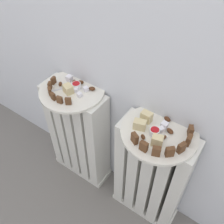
% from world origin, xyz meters
% --- Properties ---
extents(radiator_left, '(0.33, 0.13, 0.61)m').
position_xyz_m(radiator_left, '(-0.21, 0.28, 0.30)').
color(radiator_left, silver).
rests_on(radiator_left, ground_plane).
extents(radiator_right, '(0.33, 0.13, 0.61)m').
position_xyz_m(radiator_right, '(0.21, 0.28, 0.30)').
color(radiator_right, silver).
rests_on(radiator_right, ground_plane).
extents(plate_left, '(0.29, 0.29, 0.01)m').
position_xyz_m(plate_left, '(-0.21, 0.28, 0.62)').
color(plate_left, silver).
rests_on(plate_left, radiator_left).
extents(plate_right, '(0.29, 0.29, 0.01)m').
position_xyz_m(plate_right, '(0.21, 0.28, 0.62)').
color(plate_right, silver).
rests_on(plate_right, radiator_right).
extents(dark_cake_slice_left_0, '(0.02, 0.03, 0.03)m').
position_xyz_m(dark_cake_slice_left_0, '(-0.31, 0.27, 0.64)').
color(dark_cake_slice_left_0, '#56351E').
rests_on(dark_cake_slice_left_0, plate_left).
extents(dark_cake_slice_left_1, '(0.02, 0.03, 0.03)m').
position_xyz_m(dark_cake_slice_left_1, '(-0.30, 0.23, 0.64)').
color(dark_cake_slice_left_1, '#56351E').
rests_on(dark_cake_slice_left_1, plate_left).
extents(dark_cake_slice_left_2, '(0.03, 0.02, 0.03)m').
position_xyz_m(dark_cake_slice_left_2, '(-0.27, 0.20, 0.64)').
color(dark_cake_slice_left_2, '#56351E').
rests_on(dark_cake_slice_left_2, plate_left).
extents(dark_cake_slice_left_3, '(0.03, 0.02, 0.03)m').
position_xyz_m(dark_cake_slice_left_3, '(-0.24, 0.19, 0.64)').
color(dark_cake_slice_left_3, '#56351E').
rests_on(dark_cake_slice_left_3, plate_left).
extents(dark_cake_slice_left_4, '(0.03, 0.02, 0.03)m').
position_xyz_m(dark_cake_slice_left_4, '(-0.20, 0.19, 0.64)').
color(dark_cake_slice_left_4, '#56351E').
rests_on(dark_cake_slice_left_4, plate_left).
extents(dark_cake_slice_left_5, '(0.03, 0.02, 0.03)m').
position_xyz_m(dark_cake_slice_left_5, '(-0.16, 0.20, 0.64)').
color(dark_cake_slice_left_5, '#56351E').
rests_on(dark_cake_slice_left_5, plate_left).
extents(marble_cake_slice_left_0, '(0.05, 0.04, 0.04)m').
position_xyz_m(marble_cake_slice_left_0, '(-0.21, 0.26, 0.64)').
color(marble_cake_slice_left_0, beige).
rests_on(marble_cake_slice_left_0, plate_left).
extents(turkish_delight_left_0, '(0.03, 0.03, 0.03)m').
position_xyz_m(turkish_delight_left_0, '(-0.26, 0.32, 0.63)').
color(turkish_delight_left_0, white).
rests_on(turkish_delight_left_0, plate_left).
extents(turkish_delight_left_1, '(0.03, 0.03, 0.02)m').
position_xyz_m(turkish_delight_left_1, '(-0.16, 0.31, 0.63)').
color(turkish_delight_left_1, white).
rests_on(turkish_delight_left_1, plate_left).
extents(turkish_delight_left_2, '(0.02, 0.02, 0.02)m').
position_xyz_m(turkish_delight_left_2, '(-0.16, 0.26, 0.63)').
color(turkish_delight_left_2, white).
rests_on(turkish_delight_left_2, plate_left).
extents(turkish_delight_left_3, '(0.03, 0.03, 0.02)m').
position_xyz_m(turkish_delight_left_3, '(-0.19, 0.28, 0.63)').
color(turkish_delight_left_3, white).
rests_on(turkish_delight_left_3, plate_left).
extents(medjool_date_left_0, '(0.03, 0.03, 0.02)m').
position_xyz_m(medjool_date_left_0, '(-0.21, 0.33, 0.63)').
color(medjool_date_left_0, '#4C2814').
rests_on(medjool_date_left_0, plate_left).
extents(medjool_date_left_1, '(0.03, 0.03, 0.02)m').
position_xyz_m(medjool_date_left_1, '(-0.27, 0.27, 0.63)').
color(medjool_date_left_1, '#4C2814').
rests_on(medjool_date_left_1, plate_left).
extents(medjool_date_left_2, '(0.03, 0.03, 0.02)m').
position_xyz_m(medjool_date_left_2, '(-0.14, 0.33, 0.63)').
color(medjool_date_left_2, '#4C2814').
rests_on(medjool_date_left_2, plate_left).
extents(medjool_date_left_3, '(0.03, 0.03, 0.02)m').
position_xyz_m(medjool_date_left_3, '(-0.23, 0.32, 0.63)').
color(medjool_date_left_3, '#4C2814').
rests_on(medjool_date_left_3, plate_left).
extents(jam_bowl_left, '(0.04, 0.04, 0.02)m').
position_xyz_m(jam_bowl_left, '(-0.20, 0.30, 0.64)').
color(jam_bowl_left, white).
rests_on(jam_bowl_left, plate_left).
extents(dark_cake_slice_right_0, '(0.03, 0.03, 0.04)m').
position_xyz_m(dark_cake_slice_right_0, '(0.16, 0.18, 0.64)').
color(dark_cake_slice_right_0, '#56351E').
rests_on(dark_cake_slice_right_0, plate_right).
extents(dark_cake_slice_right_1, '(0.03, 0.02, 0.04)m').
position_xyz_m(dark_cake_slice_right_1, '(0.21, 0.17, 0.64)').
color(dark_cake_slice_right_1, '#56351E').
rests_on(dark_cake_slice_right_1, plate_right).
extents(dark_cake_slice_right_2, '(0.03, 0.02, 0.04)m').
position_xyz_m(dark_cake_slice_right_2, '(0.25, 0.18, 0.64)').
color(dark_cake_slice_right_2, '#56351E').
rests_on(dark_cake_slice_right_2, plate_right).
extents(dark_cake_slice_right_3, '(0.03, 0.03, 0.04)m').
position_xyz_m(dark_cake_slice_right_3, '(0.29, 0.20, 0.64)').
color(dark_cake_slice_right_3, '#56351E').
rests_on(dark_cake_slice_right_3, plate_right).
extents(dark_cake_slice_right_4, '(0.03, 0.03, 0.04)m').
position_xyz_m(dark_cake_slice_right_4, '(0.31, 0.24, 0.64)').
color(dark_cake_slice_right_4, '#56351E').
rests_on(dark_cake_slice_right_4, plate_right).
extents(dark_cake_slice_right_5, '(0.02, 0.03, 0.04)m').
position_xyz_m(dark_cake_slice_right_5, '(0.32, 0.28, 0.64)').
color(dark_cake_slice_right_5, '#56351E').
rests_on(dark_cake_slice_right_5, plate_right).
extents(dark_cake_slice_right_6, '(0.03, 0.03, 0.04)m').
position_xyz_m(dark_cake_slice_right_6, '(0.31, 0.33, 0.64)').
color(dark_cake_slice_right_6, '#56351E').
rests_on(dark_cake_slice_right_6, plate_right).
extents(marble_cake_slice_right_0, '(0.04, 0.04, 0.04)m').
position_xyz_m(marble_cake_slice_right_0, '(0.23, 0.22, 0.64)').
color(marble_cake_slice_right_0, beige).
rests_on(marble_cake_slice_right_0, plate_right).
extents(marble_cake_slice_right_1, '(0.05, 0.04, 0.04)m').
position_xyz_m(marble_cake_slice_right_1, '(0.14, 0.25, 0.64)').
color(marble_cake_slice_right_1, beige).
rests_on(marble_cake_slice_right_1, plate_right).
extents(marble_cake_slice_right_2, '(0.04, 0.03, 0.04)m').
position_xyz_m(marble_cake_slice_right_2, '(0.15, 0.30, 0.64)').
color(marble_cake_slice_right_2, beige).
rests_on(marble_cake_slice_right_2, plate_right).
extents(turkish_delight_right_0, '(0.02, 0.02, 0.02)m').
position_xyz_m(turkish_delight_right_0, '(0.22, 0.28, 0.63)').
color(turkish_delight_right_0, white).
rests_on(turkish_delight_right_0, plate_right).
extents(turkish_delight_right_1, '(0.03, 0.03, 0.02)m').
position_xyz_m(turkish_delight_right_1, '(0.22, 0.31, 0.63)').
color(turkish_delight_right_1, white).
rests_on(turkish_delight_right_1, plate_right).
extents(medjool_date_right_0, '(0.03, 0.03, 0.01)m').
position_xyz_m(medjool_date_right_0, '(0.25, 0.30, 0.63)').
color(medjool_date_right_0, '#4C2814').
rests_on(medjool_date_right_0, plate_right).
extents(medjool_date_right_1, '(0.03, 0.02, 0.02)m').
position_xyz_m(medjool_date_right_1, '(0.21, 0.35, 0.63)').
color(medjool_date_right_1, '#4C2814').
rests_on(medjool_date_right_1, plate_right).
extents(medjool_date_right_2, '(0.03, 0.03, 0.01)m').
position_xyz_m(medjool_date_right_2, '(0.18, 0.22, 0.63)').
color(medjool_date_right_2, '#4C2814').
rests_on(medjool_date_right_2, plate_right).
extents(medjool_date_right_3, '(0.03, 0.03, 0.02)m').
position_xyz_m(medjool_date_right_3, '(0.24, 0.26, 0.63)').
color(medjool_date_right_3, '#4C2814').
rests_on(medjool_date_right_3, plate_right).
extents(jam_bowl_right, '(0.04, 0.04, 0.03)m').
position_xyz_m(jam_bowl_right, '(0.20, 0.26, 0.64)').
color(jam_bowl_right, white).
rests_on(jam_bowl_right, plate_right).
extents(fork, '(0.07, 0.10, 0.00)m').
position_xyz_m(fork, '(-0.25, 0.26, 0.62)').
color(fork, silver).
rests_on(fork, plate_left).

